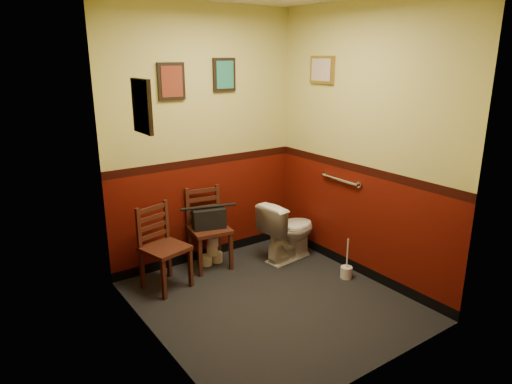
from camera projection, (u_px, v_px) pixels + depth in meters
floor at (271, 301)px, 4.24m from camera, size 2.20×2.40×0.00m
wall_back at (204, 139)px, 4.79m from camera, size 2.20×0.00×2.70m
wall_front at (386, 193)px, 2.91m from camera, size 2.20×0.00×2.70m
wall_left at (150, 179)px, 3.24m from camera, size 0.00×2.40×2.70m
wall_right at (363, 145)px, 4.45m from camera, size 0.00×2.40×2.70m
grab_bar at (340, 180)px, 4.75m from camera, size 0.05×0.56×0.06m
framed_print_back_a at (171, 81)px, 4.41m from camera, size 0.28×0.04×0.36m
framed_print_back_b at (224, 75)px, 4.73m from camera, size 0.26×0.04×0.34m
framed_print_left at (142, 106)px, 3.19m from camera, size 0.04×0.30×0.38m
framed_print_right at (322, 70)px, 4.71m from camera, size 0.04×0.34×0.28m
toilet at (288, 231)px, 5.05m from camera, size 0.72×0.46×0.66m
toilet_brush at (346, 271)px, 4.67m from camera, size 0.12×0.12×0.43m
chair_left at (163, 247)px, 4.40m from camera, size 0.47×0.47×0.83m
chair_right at (208, 228)px, 4.85m from camera, size 0.45×0.45×0.86m
handbag at (209, 218)px, 4.78m from camera, size 0.37×0.26×0.25m
tp_stack at (212, 248)px, 4.95m from camera, size 0.25×0.15×0.44m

